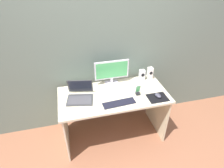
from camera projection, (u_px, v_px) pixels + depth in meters
name	position (u px, v px, depth m)	size (l,w,h in m)	color
ground_plane	(113.00, 134.00, 2.84)	(8.00, 8.00, 0.00)	#915A40
wall_back	(106.00, 44.00, 2.48)	(6.00, 0.04, 2.50)	slate
desk	(113.00, 104.00, 2.51)	(1.40, 0.67, 0.74)	beige
monitor	(112.00, 72.00, 2.54)	(0.47, 0.14, 0.35)	silver
speaker_right	(150.00, 73.00, 2.70)	(0.07, 0.07, 0.18)	white
speaker_near_monitor	(142.00, 75.00, 2.68)	(0.07, 0.07, 0.15)	white
laptop	(80.00, 95.00, 2.34)	(0.36, 0.34, 0.22)	#3C3E41
keyboard_external	(119.00, 103.00, 2.27)	(0.40, 0.12, 0.01)	black
mousepad	(158.00, 98.00, 2.37)	(0.25, 0.20, 0.00)	black
mouse	(158.00, 95.00, 2.38)	(0.06, 0.10, 0.04)	#434252
phone_in_dock	(138.00, 91.00, 2.41)	(0.06, 0.06, 0.14)	black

